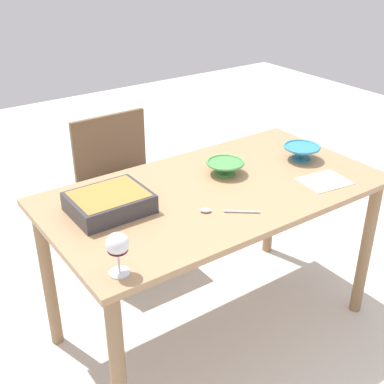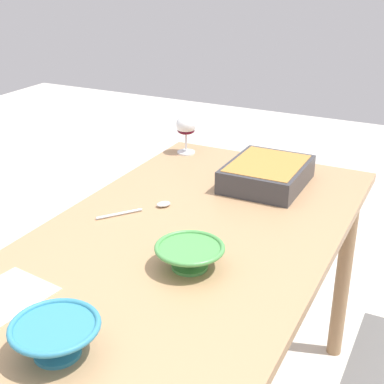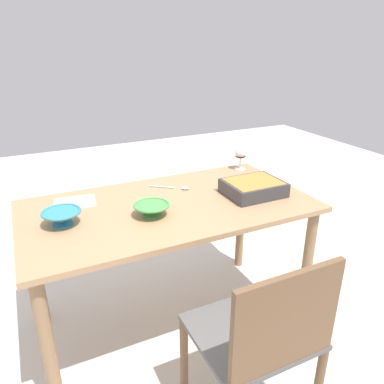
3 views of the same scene
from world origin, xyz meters
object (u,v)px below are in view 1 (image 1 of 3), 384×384
serving_spoon (218,211)px  chair (122,185)px  casserole_dish (109,202)px  napkin (324,181)px  wine_glass (118,247)px  mixing_bowl (301,152)px  dining_table (215,209)px  small_bowl (225,167)px

serving_spoon → chair: bearing=-93.1°
casserole_dish → napkin: bearing=161.1°
wine_glass → napkin: bearing=-175.7°
wine_glass → mixing_bowl: (-1.13, -0.31, -0.06)m
serving_spoon → napkin: (-0.55, 0.05, -0.01)m
wine_glass → napkin: 1.05m
dining_table → mixing_bowl: size_ratio=8.32×
dining_table → mixing_bowl: mixing_bowl is taller
dining_table → chair: chair is taller
napkin → chair: bearing=-62.7°
wine_glass → casserole_dish: (-0.16, -0.38, -0.06)m
chair → casserole_dish: size_ratio=2.85×
mixing_bowl → napkin: bearing=68.7°
mixing_bowl → small_bowl: mixing_bowl is taller
chair → napkin: 1.12m
casserole_dish → small_bowl: bearing=-179.1°
small_bowl → casserole_dish: bearing=0.9°
napkin → wine_glass: bearing=4.3°
chair → small_bowl: size_ratio=4.96×
small_bowl → mixing_bowl: bearing=168.1°
wine_glass → mixing_bowl: size_ratio=0.86×
mixing_bowl → serving_spoon: (0.64, 0.17, -0.03)m
dining_table → wine_glass: 0.72m
chair → napkin: (-0.50, 0.97, 0.27)m
dining_table → serving_spoon: bearing=54.8°
dining_table → small_bowl: 0.20m
chair → napkin: chair is taller
casserole_dish → small_bowl: size_ratio=1.74×
small_bowl → serving_spoon: 0.35m
dining_table → napkin: 0.49m
dining_table → small_bowl: bearing=-143.9°
mixing_bowl → small_bowl: bearing=-11.9°
casserole_dish → napkin: casserole_dish is taller
mixing_bowl → dining_table: bearing=0.6°
casserole_dish → napkin: size_ratio=1.47×
dining_table → serving_spoon: size_ratio=7.40×
small_bowl → serving_spoon: size_ratio=0.88×
dining_table → serving_spoon: 0.23m
casserole_dish → mixing_bowl: size_ratio=1.71×
chair → small_bowl: 0.75m
casserole_dish → serving_spoon: bearing=143.7°
serving_spoon → napkin: serving_spoon is taller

